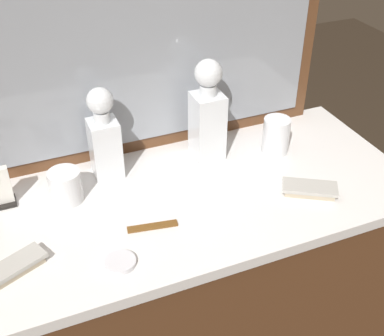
{
  "coord_description": "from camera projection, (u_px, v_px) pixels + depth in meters",
  "views": [
    {
      "loc": [
        -0.41,
        -0.98,
        1.65
      ],
      "look_at": [
        0.0,
        0.0,
        0.91
      ],
      "focal_mm": 47.07,
      "sensor_mm": 36.0,
      "label": 1
    }
  ],
  "objects": [
    {
      "name": "dresser",
      "position": [
        192.0,
        297.0,
        1.57
      ],
      "size": [
        1.2,
        0.56,
        0.83
      ],
      "color": "brown",
      "rests_on": "ground_plane"
    },
    {
      "name": "dresser_mirror",
      "position": [
        155.0,
        53.0,
        1.37
      ],
      "size": [
        1.02,
        0.03,
        0.59
      ],
      "color": "brown",
      "rests_on": "dresser"
    },
    {
      "name": "crystal_decanter_rear",
      "position": [
        105.0,
        141.0,
        1.35
      ],
      "size": [
        0.08,
        0.08,
        0.26
      ],
      "color": "white",
      "rests_on": "dresser"
    },
    {
      "name": "crystal_decanter_front",
      "position": [
        207.0,
        119.0,
        1.42
      ],
      "size": [
        0.08,
        0.08,
        0.3
      ],
      "color": "white",
      "rests_on": "dresser"
    },
    {
      "name": "crystal_tumbler_front",
      "position": [
        66.0,
        188.0,
        1.29
      ],
      "size": [
        0.08,
        0.08,
        0.09
      ],
      "color": "white",
      "rests_on": "dresser"
    },
    {
      "name": "crystal_tumbler_left",
      "position": [
        276.0,
        137.0,
        1.48
      ],
      "size": [
        0.08,
        0.08,
        0.11
      ],
      "color": "white",
      "rests_on": "dresser"
    },
    {
      "name": "silver_brush_front",
      "position": [
        10.0,
        270.0,
        1.09
      ],
      "size": [
        0.17,
        0.12,
        0.02
      ],
      "color": "#B7A88C",
      "rests_on": "dresser"
    },
    {
      "name": "silver_brush_far_left",
      "position": [
        310.0,
        189.0,
        1.33
      ],
      "size": [
        0.15,
        0.13,
        0.02
      ],
      "color": "#B7A88C",
      "rests_on": "dresser"
    },
    {
      "name": "porcelain_dish",
      "position": [
        120.0,
        262.0,
        1.12
      ],
      "size": [
        0.07,
        0.07,
        0.01
      ],
      "color": "silver",
      "rests_on": "dresser"
    },
    {
      "name": "tortoiseshell_comb",
      "position": [
        152.0,
        226.0,
        1.22
      ],
      "size": [
        0.12,
        0.04,
        0.01
      ],
      "color": "brown",
      "rests_on": "dresser"
    },
    {
      "name": "napkin_holder",
      "position": [
        3.0,
        189.0,
        1.27
      ],
      "size": [
        0.05,
        0.05,
        0.11
      ],
      "color": "black",
      "rests_on": "dresser"
    }
  ]
}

